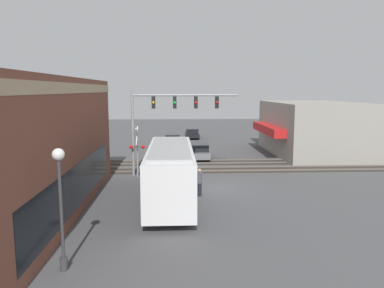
{
  "coord_description": "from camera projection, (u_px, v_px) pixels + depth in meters",
  "views": [
    {
      "loc": [
        -24.11,
        2.51,
        6.54
      ],
      "look_at": [
        3.02,
        1.27,
        2.6
      ],
      "focal_mm": 35.0,
      "sensor_mm": 36.0,
      "label": 1
    }
  ],
  "objects": [
    {
      "name": "ground_plane",
      "position": [
        213.0,
        189.0,
        24.89
      ],
      "size": [
        120.0,
        120.0,
        0.0
      ],
      "primitive_type": "plane",
      "color": "#4C4C4F"
    },
    {
      "name": "shop_building",
      "position": [
        312.0,
        128.0,
        38.14
      ],
      "size": [
        13.1,
        9.18,
        5.31
      ],
      "color": "gray",
      "rests_on": "ground"
    },
    {
      "name": "city_bus",
      "position": [
        170.0,
        171.0,
        21.78
      ],
      "size": [
        10.19,
        2.59,
        3.33
      ],
      "color": "white",
      "rests_on": "ground"
    },
    {
      "name": "traffic_signal_gantry",
      "position": [
        168.0,
        111.0,
        28.18
      ],
      "size": [
        0.42,
        8.07,
        6.55
      ],
      "color": "gray",
      "rests_on": "ground"
    },
    {
      "name": "crossing_signal",
      "position": [
        137.0,
        147.0,
        28.07
      ],
      "size": [
        1.41,
        1.18,
        3.81
      ],
      "color": "gray",
      "rests_on": "ground"
    },
    {
      "name": "streetlamp",
      "position": [
        61.0,
        198.0,
        13.3
      ],
      "size": [
        0.44,
        0.44,
        4.52
      ],
      "color": "#38383A",
      "rests_on": "ground"
    },
    {
      "name": "rail_track_near",
      "position": [
        206.0,
        170.0,
        30.82
      ],
      "size": [
        2.6,
        60.0,
        0.15
      ],
      "color": "#332D28",
      "rests_on": "ground"
    },
    {
      "name": "rail_track_far",
      "position": [
        203.0,
        162.0,
        33.98
      ],
      "size": [
        2.6,
        60.0,
        0.15
      ],
      "color": "#332D28",
      "rests_on": "ground"
    },
    {
      "name": "parked_car_grey",
      "position": [
        199.0,
        151.0,
        35.9
      ],
      "size": [
        4.72,
        1.82,
        1.49
      ],
      "color": "slate",
      "rests_on": "ground"
    },
    {
      "name": "parked_car_silver",
      "position": [
        173.0,
        140.0,
        43.84
      ],
      "size": [
        4.25,
        1.82,
        1.44
      ],
      "color": "#B7B7BC",
      "rests_on": "ground"
    },
    {
      "name": "parked_car_black",
      "position": [
        192.0,
        133.0,
        51.11
      ],
      "size": [
        4.77,
        1.82,
        1.37
      ],
      "color": "black",
      "rests_on": "ground"
    },
    {
      "name": "pedestrian_at_crossing",
      "position": [
        152.0,
        165.0,
        28.25
      ],
      "size": [
        0.34,
        0.34,
        1.8
      ],
      "color": "#2D3351",
      "rests_on": "ground"
    },
    {
      "name": "pedestrian_near_bus",
      "position": [
        199.0,
        182.0,
        23.15
      ],
      "size": [
        0.34,
        0.34,
        1.73
      ],
      "color": "black",
      "rests_on": "ground"
    }
  ]
}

